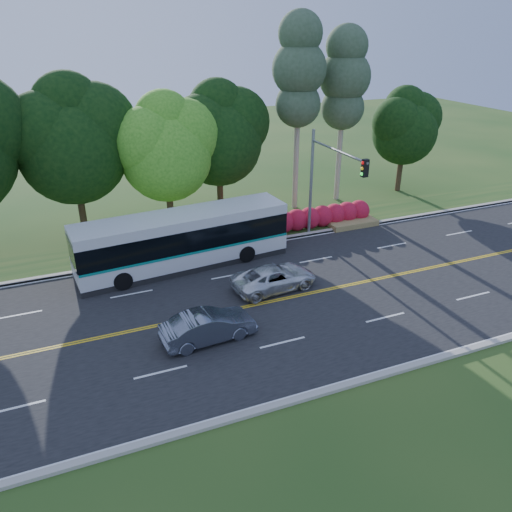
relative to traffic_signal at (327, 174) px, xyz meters
name	(u,v)px	position (x,y,z in m)	size (l,w,h in m)	color
ground	(262,304)	(-6.49, -5.40, -4.67)	(120.00, 120.00, 0.00)	#1E4717
road	(262,303)	(-6.49, -5.40, -4.66)	(60.00, 14.00, 0.02)	black
curb_north	(218,249)	(-6.49, 1.75, -4.60)	(60.00, 0.30, 0.15)	#A9A399
curb_south	(334,389)	(-6.49, -12.55, -4.60)	(60.00, 0.30, 0.15)	#A9A399
grass_verge	(209,238)	(-6.49, 3.60, -4.62)	(60.00, 4.00, 0.10)	#1E4717
lane_markings	(261,304)	(-6.59, -5.40, -4.65)	(57.60, 13.82, 0.00)	gold
tree_row	(110,133)	(-11.65, 6.73, 2.06)	(44.70, 9.10, 13.84)	black
bougainvillea_hedge	(312,218)	(0.69, 2.75, -3.95)	(9.50, 2.25, 1.50)	maroon
traffic_signal	(327,174)	(0.00, 0.00, 0.00)	(0.42, 6.10, 7.00)	gray
transit_bus	(183,241)	(-9.01, 0.34, -3.06)	(12.45, 3.77, 3.21)	silver
sedan	(208,326)	(-9.97, -7.43, -3.95)	(1.48, 4.26, 1.40)	slate
suv	(274,278)	(-5.28, -4.20, -4.01)	(2.12, 4.60, 1.28)	silver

